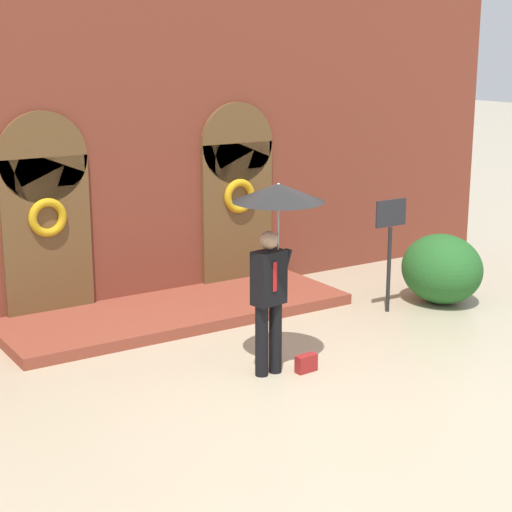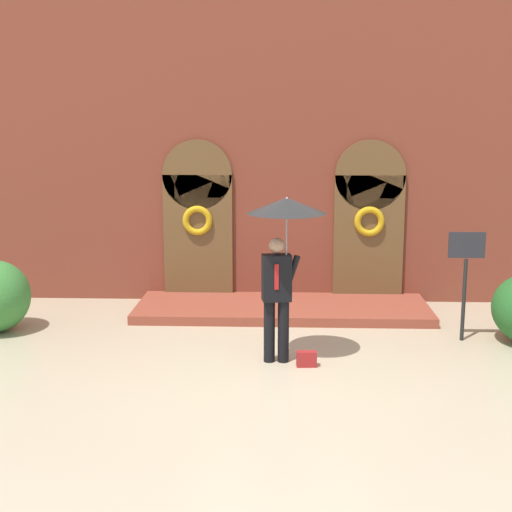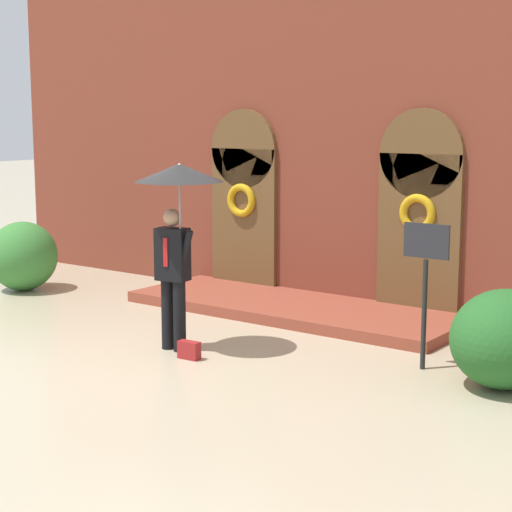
{
  "view_description": "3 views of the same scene",
  "coord_description": "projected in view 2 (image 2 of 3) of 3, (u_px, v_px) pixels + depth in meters",
  "views": [
    {
      "loc": [
        -5.54,
        -7.76,
        3.98
      ],
      "look_at": [
        0.34,
        1.38,
        1.24
      ],
      "focal_mm": 60.0,
      "sensor_mm": 36.0,
      "label": 1
    },
    {
      "loc": [
        0.02,
        -9.3,
        3.43
      ],
      "look_at": [
        -0.41,
        1.6,
        1.32
      ],
      "focal_mm": 50.0,
      "sensor_mm": 36.0,
      "label": 2
    },
    {
      "loc": [
        7.02,
        -7.38,
        2.93
      ],
      "look_at": [
        0.29,
        1.71,
        1.08
      ],
      "focal_mm": 60.0,
      "sensor_mm": 36.0,
      "label": 3
    }
  ],
  "objects": [
    {
      "name": "handbag",
      "position": [
        307.0,
        359.0,
        9.98
      ],
      "size": [
        0.29,
        0.14,
        0.22
      ],
      "primitive_type": "cube",
      "rotation": [
        0.0,
        0.0,
        0.07
      ],
      "color": "maroon",
      "rests_on": "ground"
    },
    {
      "name": "ground_plane",
      "position": [
        282.0,
        372.0,
        9.77
      ],
      "size": [
        80.0,
        80.0,
        0.0
      ],
      "primitive_type": "plane",
      "color": "tan"
    },
    {
      "name": "building_facade",
      "position": [
        283.0,
        159.0,
        13.34
      ],
      "size": [
        14.0,
        2.3,
        5.6
      ],
      "color": "brown",
      "rests_on": "ground"
    },
    {
      "name": "person_with_umbrella",
      "position": [
        284.0,
        230.0,
        9.85
      ],
      "size": [
        1.1,
        1.1,
        2.36
      ],
      "color": "black",
      "rests_on": "ground"
    },
    {
      "name": "sign_post",
      "position": [
        466.0,
        268.0,
        10.98
      ],
      "size": [
        0.56,
        0.06,
        1.72
      ],
      "color": "black",
      "rests_on": "ground"
    }
  ]
}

